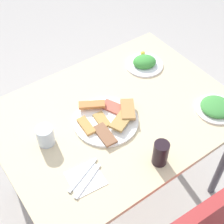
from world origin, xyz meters
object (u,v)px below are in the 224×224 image
Objects in this scene: salad_plate_rice at (144,63)px; paper_napkin at (86,178)px; dining_table at (116,124)px; soda_can at (161,153)px; spoon at (88,181)px; pide_platter at (107,119)px; drinking_glass at (45,136)px; fork at (83,175)px; salad_plate_greens at (216,107)px.

paper_napkin is at bearing 32.72° from salad_plate_rice.
paper_napkin is at bearing 35.19° from dining_table.
dining_table is 9.54× the size of soda_can.
spoon is at bearing -17.39° from soda_can.
salad_plate_rice is 0.65m from soda_can.
pide_platter is 2.72× the size of soda_can.
pide_platter is 0.33m from soda_can.
salad_plate_rice reaches higher than paper_napkin.
paper_napkin is at bearing 39.15° from pide_platter.
spoon is at bearing 41.51° from pide_platter.
dining_table is 8.36× the size of paper_napkin.
salad_plate_rice is at bearing -166.89° from drinking_glass.
paper_napkin is (-0.04, 0.26, -0.05)m from drinking_glass.
fork is 0.04m from spoon.
pide_platter is 2.38× the size of paper_napkin.
dining_table is at bearing 30.29° from salad_plate_rice.
salad_plate_greens is 0.97× the size of salad_plate_rice.
soda_can is at bearing 134.92° from fork.
drinking_glass is 0.67× the size of paper_napkin.
soda_can reaches higher than spoon.
pide_platter is at bearing -140.85° from paper_napkin.
drinking_glass is 0.29m from spoon.
soda_can is (-0.05, 0.32, 0.05)m from pide_platter.
soda_can reaches higher than paper_napkin.
fork is at bearing 99.63° from drinking_glass.
salad_plate_greens is 1.06× the size of fork.
dining_table is 0.41m from salad_plate_rice.
drinking_glass is at bearing -81.02° from paper_napkin.
salad_plate_greens is (-0.48, 0.25, 0.00)m from pide_platter.
dining_table is 0.40m from paper_napkin.
dining_table is 6.40× the size of spoon.
soda_can is at bearing 132.62° from drinking_glass.
fork is (0.25, 0.19, -0.01)m from pide_platter.
soda_can reaches higher than dining_table.
fork is at bearing -4.91° from salad_plate_greens.
soda_can is 0.88× the size of paper_napkin.
spoon is at bearing 68.25° from fork.
pide_platter is at bearing 28.23° from salad_plate_rice.
spoon is (0.25, 0.22, -0.01)m from pide_platter.
dining_table is 5.48× the size of salad_plate_rice.
soda_can is 1.30× the size of drinking_glass.
salad_plate_greens is 0.74m from paper_napkin.
drinking_glass reaches higher than salad_plate_rice.
soda_can is 0.51m from drinking_glass.
salad_plate_rice is at bearing -151.77° from pide_platter.
dining_table is 0.41m from spoon.
salad_plate_rice is 1.52× the size of paper_napkin.
salad_plate_greens is (-0.42, 0.27, 0.10)m from dining_table.
salad_plate_rice is 0.80m from spoon.
pide_platter is at bearing -27.50° from salad_plate_greens.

